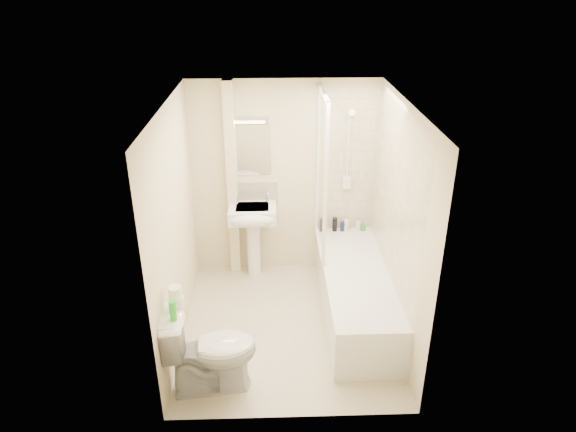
{
  "coord_description": "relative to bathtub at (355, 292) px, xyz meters",
  "views": [
    {
      "loc": [
        -0.15,
        -4.47,
        3.47
      ],
      "look_at": [
        0.01,
        0.2,
        1.22
      ],
      "focal_mm": 32.0,
      "sensor_mm": 36.0,
      "label": 1
    }
  ],
  "objects": [
    {
      "name": "wall_left",
      "position": [
        -1.85,
        -0.2,
        0.91
      ],
      "size": [
        0.02,
        2.5,
        2.4
      ],
      "primitive_type": "cube",
      "color": "beige",
      "rests_on": "ground"
    },
    {
      "name": "bottle_white_b",
      "position": [
        0.16,
        0.96,
        0.32
      ],
      "size": [
        0.06,
        0.06,
        0.12
      ],
      "primitive_type": "cylinder",
      "color": "silver",
      "rests_on": "bathtub"
    },
    {
      "name": "splashback",
      "position": [
        -1.13,
        1.04,
        0.74
      ],
      "size": [
        0.6,
        0.02,
        0.3
      ],
      "primitive_type": "cube",
      "color": "beige",
      "rests_on": "wall_back"
    },
    {
      "name": "strip_light",
      "position": [
        -1.13,
        1.02,
        1.66
      ],
      "size": [
        0.42,
        0.07,
        0.07
      ],
      "primitive_type": "cube",
      "color": "silver",
      "rests_on": "wall_back"
    },
    {
      "name": "bottle_black_b",
      "position": [
        -0.13,
        0.96,
        0.35
      ],
      "size": [
        0.06,
        0.06,
        0.17
      ],
      "primitive_type": "cylinder",
      "color": "black",
      "rests_on": "bathtub"
    },
    {
      "name": "tile_right",
      "position": [
        0.34,
        0.0,
        1.14
      ],
      "size": [
        0.01,
        2.1,
        1.75
      ],
      "primitive_type": "cube",
      "color": "beige",
      "rests_on": "wall_right"
    },
    {
      "name": "shower_screen",
      "position": [
        -0.35,
        0.6,
        1.16
      ],
      "size": [
        0.04,
        0.92,
        1.8
      ],
      "color": "white",
      "rests_on": "bathtub"
    },
    {
      "name": "shower_fixture",
      "position": [
        -0.0,
        0.99,
        1.26
      ],
      "size": [
        0.1,
        0.16,
        0.99
      ],
      "color": "white",
      "rests_on": "wall_back"
    },
    {
      "name": "toilet_roll_upper",
      "position": [
        -1.74,
        -0.98,
        0.7
      ],
      "size": [
        0.11,
        0.11,
        0.11
      ],
      "primitive_type": "cylinder",
      "color": "white",
      "rests_on": "toilet_roll_lower"
    },
    {
      "name": "bathtub",
      "position": [
        0.0,
        0.0,
        0.0
      ],
      "size": [
        0.7,
        2.1,
        0.55
      ],
      "color": "white",
      "rests_on": "ground"
    },
    {
      "name": "tile_back",
      "position": [
        0.0,
        1.04,
        1.14
      ],
      "size": [
        0.7,
        0.01,
        1.75
      ],
      "primitive_type": "cube",
      "color": "beige",
      "rests_on": "wall_back"
    },
    {
      "name": "mirror",
      "position": [
        -1.13,
        1.04,
        1.29
      ],
      "size": [
        0.46,
        0.01,
        0.6
      ],
      "primitive_type": "cube",
      "color": "white",
      "rests_on": "wall_back"
    },
    {
      "name": "bottle_blue",
      "position": [
        -0.03,
        0.96,
        0.32
      ],
      "size": [
        0.06,
        0.06,
        0.12
      ],
      "primitive_type": "cylinder",
      "color": "navy",
      "rests_on": "bathtub"
    },
    {
      "name": "pedestal_sink",
      "position": [
        -1.13,
        0.81,
        0.47
      ],
      "size": [
        0.56,
        0.5,
        1.08
      ],
      "color": "white",
      "rests_on": "ground"
    },
    {
      "name": "pipe_boxing",
      "position": [
        -1.37,
        0.99,
        0.91
      ],
      "size": [
        0.12,
        0.12,
        2.4
      ],
      "primitive_type": "cube",
      "color": "beige",
      "rests_on": "ground"
    },
    {
      "name": "wall_right",
      "position": [
        0.35,
        -0.2,
        0.91
      ],
      "size": [
        0.02,
        2.5,
        2.4
      ],
      "primitive_type": "cube",
      "color": "beige",
      "rests_on": "ground"
    },
    {
      "name": "bottle_cream",
      "position": [
        0.01,
        0.96,
        0.34
      ],
      "size": [
        0.06,
        0.06,
        0.15
      ],
      "primitive_type": "cylinder",
      "color": "#F4E8BD",
      "rests_on": "bathtub"
    },
    {
      "name": "green_bottle",
      "position": [
        -1.74,
        -1.16,
        0.63
      ],
      "size": [
        0.06,
        0.06,
        0.18
      ],
      "primitive_type": "cylinder",
      "color": "green",
      "rests_on": "toilet"
    },
    {
      "name": "toilet_roll_lower",
      "position": [
        -1.72,
        -0.96,
        0.59
      ],
      "size": [
        0.1,
        0.1,
        0.1
      ],
      "primitive_type": "cylinder",
      "color": "white",
      "rests_on": "toilet"
    },
    {
      "name": "bottle_green",
      "position": [
        0.22,
        0.96,
        0.3
      ],
      "size": [
        0.06,
        0.06,
        0.08
      ],
      "primitive_type": "cylinder",
      "color": "green",
      "rests_on": "bathtub"
    },
    {
      "name": "floor",
      "position": [
        -0.75,
        -0.2,
        -0.29
      ],
      "size": [
        2.5,
        2.5,
        0.0
      ],
      "primitive_type": "plane",
      "color": "beige",
      "rests_on": "ground"
    },
    {
      "name": "toilet",
      "position": [
        -1.47,
        -1.05,
        0.13
      ],
      "size": [
        0.66,
        0.93,
        0.83
      ],
      "primitive_type": "imported",
      "rotation": [
        0.0,
        0.0,
        1.69
      ],
      "color": "white",
      "rests_on": "ground"
    },
    {
      "name": "bottle_black_a",
      "position": [
        -0.28,
        0.96,
        0.34
      ],
      "size": [
        0.06,
        0.06,
        0.16
      ],
      "primitive_type": "cylinder",
      "color": "black",
      "rests_on": "bathtub"
    },
    {
      "name": "ceiling",
      "position": [
        -0.75,
        -0.2,
        2.11
      ],
      "size": [
        2.2,
        2.5,
        0.02
      ],
      "primitive_type": "cube",
      "color": "white",
      "rests_on": "wall_back"
    },
    {
      "name": "wall_back",
      "position": [
        -0.75,
        1.05,
        0.91
      ],
      "size": [
        2.2,
        0.02,
        2.4
      ],
      "primitive_type": "cube",
      "color": "beige",
      "rests_on": "ground"
    }
  ]
}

